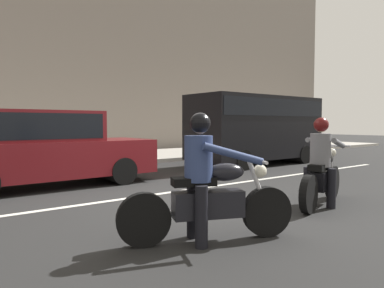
{
  "coord_description": "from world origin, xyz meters",
  "views": [
    {
      "loc": [
        -4.04,
        -5.27,
        1.44
      ],
      "look_at": [
        -0.04,
        -0.13,
        1.07
      ],
      "focal_mm": 33.87,
      "sensor_mm": 36.0,
      "label": 1
    }
  ],
  "objects": [
    {
      "name": "ground_plane",
      "position": [
        0.0,
        0.0,
        0.0
      ],
      "size": [
        80.0,
        80.0,
        0.0
      ],
      "primitive_type": "plane",
      "color": "#242424"
    },
    {
      "name": "sidewalk_slab",
      "position": [
        0.0,
        8.0,
        0.07
      ],
      "size": [
        40.0,
        4.4,
        0.14
      ],
      "primitive_type": "cube",
      "color": "#A8A399",
      "rests_on": "ground_plane"
    },
    {
      "name": "lane_marking_stripe",
      "position": [
        -0.45,
        0.9,
        0.0
      ],
      "size": [
        18.0,
        0.14,
        0.01
      ],
      "primitive_type": "cube",
      "color": "silver",
      "rests_on": "ground_plane"
    },
    {
      "name": "motorcycle_with_rider_denim_blue",
      "position": [
        -1.23,
        -1.96,
        0.64
      ],
      "size": [
        2.07,
        1.06,
        1.57
      ],
      "color": "black",
      "rests_on": "ground_plane"
    },
    {
      "name": "motorcycle_with_rider_gray",
      "position": [
        1.6,
        -1.71,
        0.63
      ],
      "size": [
        2.01,
        0.86,
        1.54
      ],
      "color": "black",
      "rests_on": "ground_plane"
    },
    {
      "name": "parked_sedan_maroon",
      "position": [
        -1.68,
        3.18,
        0.89
      ],
      "size": [
        4.7,
        1.82,
        1.72
      ],
      "color": "maroon",
      "rests_on": "ground_plane"
    },
    {
      "name": "parked_van_black",
      "position": [
        5.51,
        3.34,
        1.37
      ],
      "size": [
        5.03,
        1.96,
        2.36
      ],
      "color": "black",
      "rests_on": "ground_plane"
    }
  ]
}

